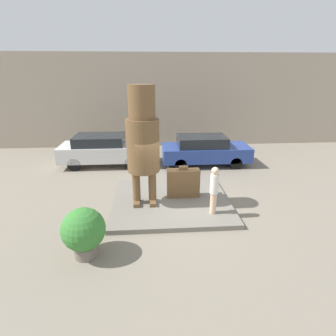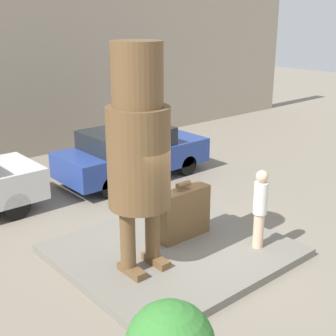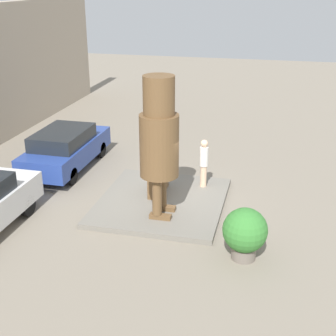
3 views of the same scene
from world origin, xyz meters
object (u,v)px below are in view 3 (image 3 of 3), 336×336
statue_figure (159,137)px  tourist (204,161)px  planter_pot (245,232)px  parked_car_blue (66,148)px  giant_suitcase (158,177)px

statue_figure → tourist: size_ratio=2.51×
tourist → planter_pot: size_ratio=1.19×
parked_car_blue → planter_pot: bearing=-123.2°
tourist → parked_car_blue: tourist is taller
giant_suitcase → tourist: tourist is taller
giant_suitcase → parked_car_blue: parked_car_blue is taller
giant_suitcase → parked_car_blue: 4.35m
giant_suitcase → tourist: bearing=-57.8°
statue_figure → giant_suitcase: (1.46, 0.43, -1.88)m
giant_suitcase → planter_pot: bearing=-134.5°
giant_suitcase → planter_pot: (-3.00, -3.06, 0.06)m
planter_pot → statue_figure: bearing=59.5°
statue_figure → parked_car_blue: 5.70m
tourist → giant_suitcase: bearing=122.2°
statue_figure → parked_car_blue: bearing=55.2°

